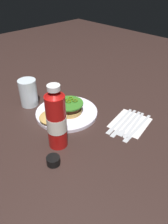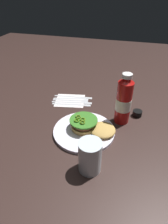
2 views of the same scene
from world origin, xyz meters
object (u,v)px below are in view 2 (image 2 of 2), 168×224
(dinner_plate, at_px, (84,131))
(ketchup_bottle, at_px, (124,101))
(water_glass, at_px, (90,156))
(table_knife, at_px, (74,104))
(butter_knife, at_px, (74,102))
(spoon_utensil, at_px, (76,98))
(fork_utensil, at_px, (73,100))
(burger_sandwich, at_px, (91,126))
(napkin, at_px, (70,100))
(condiment_cup, at_px, (137,113))
(steak_knife, at_px, (76,97))

(dinner_plate, distance_m, ketchup_bottle, 0.22)
(water_glass, relative_size, table_knife, 0.60)
(ketchup_bottle, bearing_deg, butter_knife, 160.77)
(ketchup_bottle, distance_m, butter_knife, 0.30)
(dinner_plate, bearing_deg, spoon_utensil, 115.01)
(fork_utensil, xyz_separation_m, spoon_utensil, (0.01, 0.02, 0.00))
(dinner_plate, xyz_separation_m, burger_sandwich, (0.03, 0.01, 0.03))
(water_glass, xyz_separation_m, fork_utensil, (-0.20, 0.42, -0.06))
(dinner_plate, relative_size, burger_sandwich, 1.33)
(napkin, distance_m, fork_utensil, 0.02)
(ketchup_bottle, bearing_deg, napkin, 160.13)
(table_knife, bearing_deg, ketchup_bottle, -15.33)
(ketchup_bottle, distance_m, water_glass, 0.32)
(ketchup_bottle, height_order, butter_knife, ketchup_bottle)
(condiment_cup, height_order, napkin, condiment_cup)
(fork_utensil, bearing_deg, water_glass, -64.44)
(condiment_cup, distance_m, fork_utensil, 0.35)
(butter_knife, relative_size, steak_knife, 1.01)
(burger_sandwich, distance_m, fork_utensil, 0.27)
(table_knife, bearing_deg, condiment_cup, -1.36)
(ketchup_bottle, xyz_separation_m, spoon_utensil, (-0.27, 0.13, -0.10))
(ketchup_bottle, relative_size, napkin, 1.53)
(water_glass, distance_m, napkin, 0.47)
(water_glass, bearing_deg, condiment_cup, 68.53)
(butter_knife, bearing_deg, ketchup_bottle, -19.23)
(ketchup_bottle, distance_m, napkin, 0.33)
(butter_knife, distance_m, steak_knife, 0.06)
(ketchup_bottle, height_order, napkin, ketchup_bottle)
(water_glass, distance_m, condiment_cup, 0.40)
(ketchup_bottle, xyz_separation_m, steak_knife, (-0.27, 0.15, -0.10))
(dinner_plate, height_order, spoon_utensil, dinner_plate)
(burger_sandwich, distance_m, steak_knife, 0.31)
(dinner_plate, distance_m, spoon_utensil, 0.29)
(napkin, distance_m, butter_knife, 0.03)
(butter_knife, distance_m, spoon_utensil, 0.04)
(steak_knife, bearing_deg, fork_utensil, -90.03)
(steak_knife, bearing_deg, water_glass, -66.40)
(spoon_utensil, bearing_deg, burger_sandwich, -59.40)
(burger_sandwich, relative_size, fork_utensil, 1.03)
(condiment_cup, distance_m, table_knife, 0.33)
(burger_sandwich, relative_size, steak_knife, 0.93)
(dinner_plate, xyz_separation_m, fork_utensil, (-0.13, 0.24, -0.00))
(table_knife, xyz_separation_m, fork_utensil, (-0.01, 0.04, 0.00))
(napkin, xyz_separation_m, spoon_utensil, (0.03, 0.03, 0.00))
(burger_sandwich, bearing_deg, steak_knife, 120.09)
(table_knife, bearing_deg, steak_knife, 100.82)
(burger_sandwich, bearing_deg, dinner_plate, -159.01)
(ketchup_bottle, height_order, table_knife, ketchup_bottle)
(fork_utensil, xyz_separation_m, steak_knife, (0.00, 0.04, 0.00))
(condiment_cup, bearing_deg, table_knife, 178.64)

